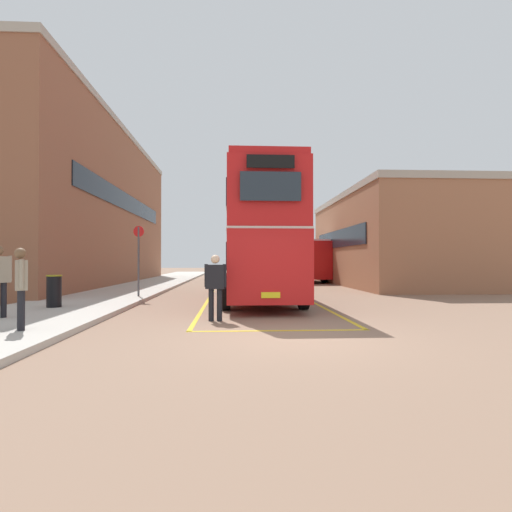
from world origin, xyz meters
name	(u,v)px	position (x,y,z in m)	size (l,w,h in m)	color
ground_plane	(254,289)	(0.00, 14.40, 0.00)	(135.60, 135.60, 0.00)	#846651
sidewalk_left	(145,285)	(-6.50, 16.80, 0.07)	(4.00, 57.60, 0.14)	#B2ADA3
brick_building_left	(75,207)	(-11.52, 19.07, 5.05)	(6.96, 24.88, 10.10)	brown
depot_building_right	(390,240)	(8.82, 17.50, 2.87)	(6.77, 14.86, 5.73)	#9E6647
double_decker_bus	(259,237)	(-0.16, 7.91, 2.51)	(2.79, 10.30, 4.75)	black
single_deck_bus	(296,260)	(3.75, 23.66, 1.64)	(3.45, 10.11, 3.02)	black
pedestrian_boarding	(215,283)	(-1.61, 2.35, 1.00)	(0.57, 0.30, 1.72)	black
pedestrian_waiting_far	(21,282)	(-5.52, 0.36, 1.12)	(0.42, 0.53, 1.69)	black
litter_bin	(54,291)	(-6.65, 4.59, 0.64)	(0.46, 0.46, 0.99)	black
bus_stop_sign	(139,254)	(-4.96, 8.41, 1.83)	(0.44, 0.12, 2.82)	#4C4C51
bay_marking_yellow	(262,305)	(-0.15, 6.01, 0.00)	(4.18, 12.29, 0.01)	gold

